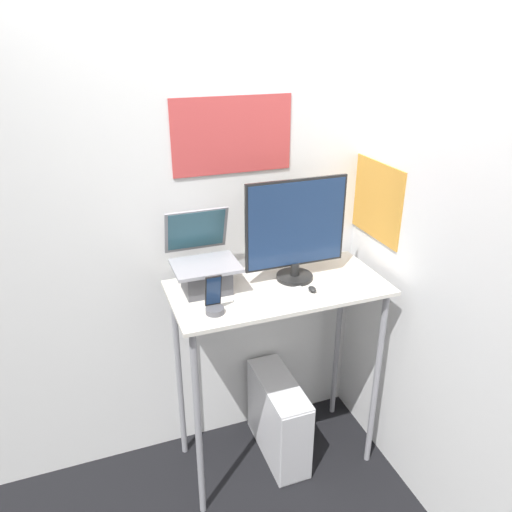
{
  "coord_description": "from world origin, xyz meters",
  "views": [
    {
      "loc": [
        -0.84,
        -1.72,
        2.25
      ],
      "look_at": [
        -0.12,
        0.26,
        1.28
      ],
      "focal_mm": 35.0,
      "sensor_mm": 36.0,
      "label": 1
    }
  ],
  "objects": [
    {
      "name": "ground_plane",
      "position": [
        0.0,
        0.0,
        0.0
      ],
      "size": [
        12.0,
        12.0,
        0.0
      ],
      "primitive_type": "plane",
      "color": "black"
    },
    {
      "name": "keyboard",
      "position": [
        -0.08,
        0.13,
        1.11
      ],
      "size": [
        0.35,
        0.13,
        0.02
      ],
      "color": "white",
      "rests_on": "desk"
    },
    {
      "name": "wall_side_right",
      "position": [
        0.61,
        0.0,
        1.3
      ],
      "size": [
        0.06,
        6.0,
        2.6
      ],
      "color": "silver",
      "rests_on": "ground_plane"
    },
    {
      "name": "laptop",
      "position": [
        -0.34,
        0.35,
        1.21
      ],
      "size": [
        0.31,
        0.32,
        0.37
      ],
      "color": "#4C4C51",
      "rests_on": "desk"
    },
    {
      "name": "monitor",
      "position": [
        0.11,
        0.31,
        1.36
      ],
      "size": [
        0.52,
        0.18,
        0.51
      ],
      "color": "black",
      "rests_on": "desk"
    },
    {
      "name": "computer_tower",
      "position": [
        0.03,
        0.28,
        0.24
      ],
      "size": [
        0.19,
        0.52,
        0.48
      ],
      "color": "silver",
      "rests_on": "ground_plane"
    },
    {
      "name": "cell_phone",
      "position": [
        -0.36,
        0.12,
        1.15
      ],
      "size": [
        0.08,
        0.08,
        0.18
      ],
      "color": "#4C4C51",
      "rests_on": "desk"
    },
    {
      "name": "desk",
      "position": [
        0.0,
        0.26,
        0.93
      ],
      "size": [
        1.06,
        0.51,
        1.1
      ],
      "color": "beige",
      "rests_on": "ground_plane"
    },
    {
      "name": "wall_back",
      "position": [
        -0.0,
        0.6,
        1.3
      ],
      "size": [
        6.0,
        0.06,
        2.6
      ],
      "color": "silver",
      "rests_on": "ground_plane"
    },
    {
      "name": "mouse",
      "position": [
        0.13,
        0.15,
        1.12
      ],
      "size": [
        0.03,
        0.05,
        0.02
      ],
      "color": "#262626",
      "rests_on": "desk"
    }
  ]
}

